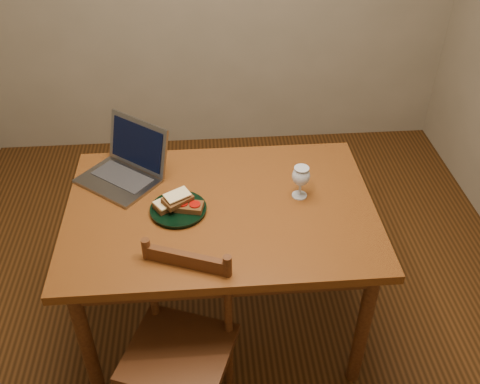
{
  "coord_description": "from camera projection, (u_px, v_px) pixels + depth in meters",
  "views": [
    {
      "loc": [
        -0.1,
        -1.84,
        2.18
      ],
      "look_at": [
        0.04,
        -0.09,
        0.8
      ],
      "focal_mm": 40.0,
      "sensor_mm": 36.0,
      "label": 1
    }
  ],
  "objects": [
    {
      "name": "floor",
      "position": [
        231.0,
        304.0,
        2.8
      ],
      "size": [
        3.2,
        3.2,
        0.02
      ],
      "primitive_type": "cube",
      "color": "black",
      "rests_on": "ground"
    },
    {
      "name": "table",
      "position": [
        221.0,
        222.0,
        2.3
      ],
      "size": [
        1.3,
        0.9,
        0.74
      ],
      "color": "#441C0B",
      "rests_on": "floor"
    },
    {
      "name": "chair",
      "position": [
        180.0,
        340.0,
        2.06
      ],
      "size": [
        0.5,
        0.49,
        0.42
      ],
      "rotation": [
        0.0,
        0.0,
        -0.36
      ],
      "color": "#37190B",
      "rests_on": "floor"
    },
    {
      "name": "plate",
      "position": [
        178.0,
        210.0,
        2.22
      ],
      "size": [
        0.24,
        0.24,
        0.02
      ],
      "primitive_type": "cylinder",
      "color": "black",
      "rests_on": "table"
    },
    {
      "name": "sandwich_cheese",
      "position": [
        168.0,
        203.0,
        2.21
      ],
      "size": [
        0.13,
        0.12,
        0.04
      ],
      "primitive_type": null,
      "rotation": [
        0.0,
        0.0,
        0.56
      ],
      "color": "#381E0C",
      "rests_on": "plate"
    },
    {
      "name": "sandwich_tomato",
      "position": [
        189.0,
        206.0,
        2.2
      ],
      "size": [
        0.13,
        0.09,
        0.04
      ],
      "primitive_type": null,
      "rotation": [
        0.0,
        0.0,
        -0.23
      ],
      "color": "#381E0C",
      "rests_on": "plate"
    },
    {
      "name": "sandwich_top",
      "position": [
        177.0,
        198.0,
        2.19
      ],
      "size": [
        0.14,
        0.13,
        0.04
      ],
      "primitive_type": null,
      "rotation": [
        0.0,
        0.0,
        0.63
      ],
      "color": "#381E0C",
      "rests_on": "plate"
    },
    {
      "name": "milk_glass",
      "position": [
        301.0,
        182.0,
        2.26
      ],
      "size": [
        0.08,
        0.08,
        0.15
      ],
      "primitive_type": null,
      "color": "white",
      "rests_on": "table"
    },
    {
      "name": "laptop",
      "position": [
        127.0,
        163.0,
        2.39
      ],
      "size": [
        0.45,
        0.44,
        0.24
      ],
      "rotation": [
        0.0,
        0.0,
        -0.68
      ],
      "color": "slate",
      "rests_on": "table"
    }
  ]
}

